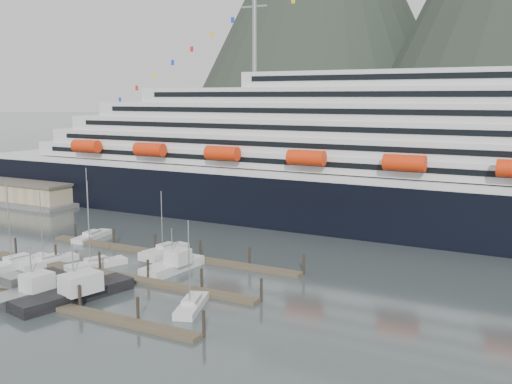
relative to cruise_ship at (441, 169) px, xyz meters
The scene contains 15 objects.
ground 63.76m from the cruise_ship, 118.66° to the right, with size 1600.00×1600.00×0.00m, color #444F50.
cruise_ship is the anchor object (origin of this frame).
warehouse 103.31m from the cruise_ship, behind, with size 46.00×20.00×5.80m.
dock_near 74.63m from the cruise_ship, 118.31° to the right, with size 48.18×2.28×3.20m.
dock_mid 63.65m from the cruise_ship, 123.96° to the right, with size 48.18×2.28×3.20m.
dock_far 53.59m from the cruise_ship, 131.95° to the right, with size 48.18×2.28×3.20m.
sailboat_a 75.66m from the cruise_ship, 132.71° to the right, with size 4.12×10.43×13.58m.
sailboat_b 71.26m from the cruise_ship, 132.71° to the right, with size 4.24×9.40×11.90m.
sailboat_c 64.68m from the cruise_ship, 129.05° to the right, with size 5.87×9.43×13.73m.
sailboat_e 65.83m from the cruise_ship, 146.28° to the right, with size 3.78×9.47×13.43m.
sailboat_f 53.21m from the cruise_ship, 134.22° to the right, with size 3.76×8.76×10.79m.
sailboat_h 61.01m from the cruise_ship, 106.61° to the right, with size 5.09×8.65×11.55m.
trawler_b 74.84m from the cruise_ship, 120.19° to the right, with size 9.08×11.90×7.50m.
trawler_c 70.52m from the cruise_ship, 117.57° to the right, with size 11.68×16.18×8.05m.
trawler_e 55.00m from the cruise_ship, 122.59° to the right, with size 8.47×11.11×7.07m.
Camera 1 is at (53.12, -59.55, 25.47)m, focal length 42.00 mm.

